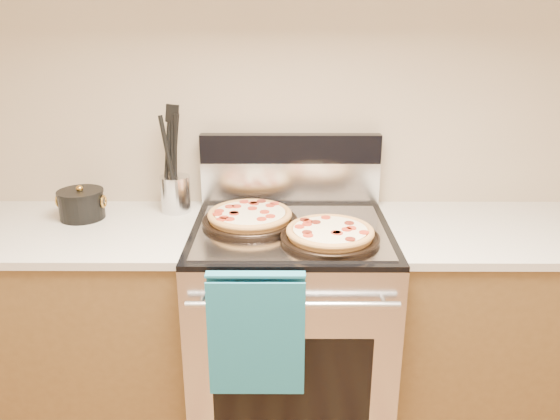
{
  "coord_description": "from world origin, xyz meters",
  "views": [
    {
      "loc": [
        -0.04,
        -0.29,
        1.69
      ],
      "look_at": [
        -0.04,
        1.55,
        1.03
      ],
      "focal_mm": 35.0,
      "sensor_mm": 36.0,
      "label": 1
    }
  ],
  "objects_px": {
    "pepperoni_pizza_front": "(330,234)",
    "saucepan": "(82,206)",
    "range_body": "(290,335)",
    "pepperoni_pizza_back": "(250,217)",
    "utensil_crock": "(176,194)"
  },
  "relations": [
    {
      "from": "range_body",
      "to": "pepperoni_pizza_back",
      "type": "height_order",
      "value": "pepperoni_pizza_back"
    },
    {
      "from": "range_body",
      "to": "saucepan",
      "type": "distance_m",
      "value": 1.0
    },
    {
      "from": "utensil_crock",
      "to": "saucepan",
      "type": "height_order",
      "value": "utensil_crock"
    },
    {
      "from": "pepperoni_pizza_back",
      "to": "saucepan",
      "type": "xyz_separation_m",
      "value": [
        -0.69,
        0.09,
        0.01
      ]
    },
    {
      "from": "pepperoni_pizza_back",
      "to": "saucepan",
      "type": "distance_m",
      "value": 0.69
    },
    {
      "from": "range_body",
      "to": "pepperoni_pizza_front",
      "type": "distance_m",
      "value": 0.53
    },
    {
      "from": "pepperoni_pizza_front",
      "to": "saucepan",
      "type": "xyz_separation_m",
      "value": [
        -0.98,
        0.27,
        0.01
      ]
    },
    {
      "from": "pepperoni_pizza_front",
      "to": "pepperoni_pizza_back",
      "type": "bearing_deg",
      "value": 149.9
    },
    {
      "from": "saucepan",
      "to": "pepperoni_pizza_front",
      "type": "bearing_deg",
      "value": -15.17
    },
    {
      "from": "utensil_crock",
      "to": "pepperoni_pizza_back",
      "type": "bearing_deg",
      "value": -29.38
    },
    {
      "from": "saucepan",
      "to": "utensil_crock",
      "type": "bearing_deg",
      "value": 13.27
    },
    {
      "from": "pepperoni_pizza_front",
      "to": "saucepan",
      "type": "bearing_deg",
      "value": 164.83
    },
    {
      "from": "pepperoni_pizza_back",
      "to": "utensil_crock",
      "type": "relative_size",
      "value": 2.39
    },
    {
      "from": "utensil_crock",
      "to": "saucepan",
      "type": "bearing_deg",
      "value": -166.73
    },
    {
      "from": "range_body",
      "to": "pepperoni_pizza_back",
      "type": "relative_size",
      "value": 2.46
    }
  ]
}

